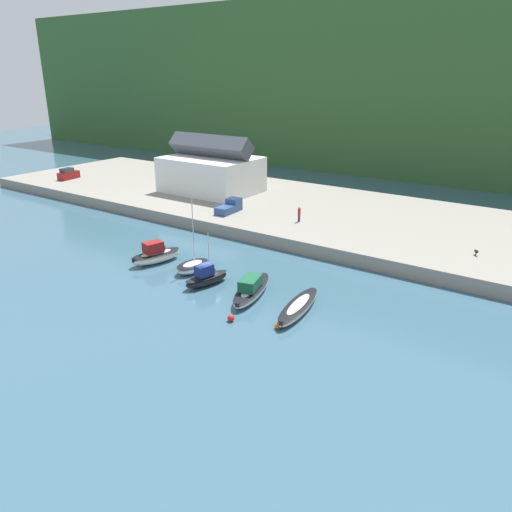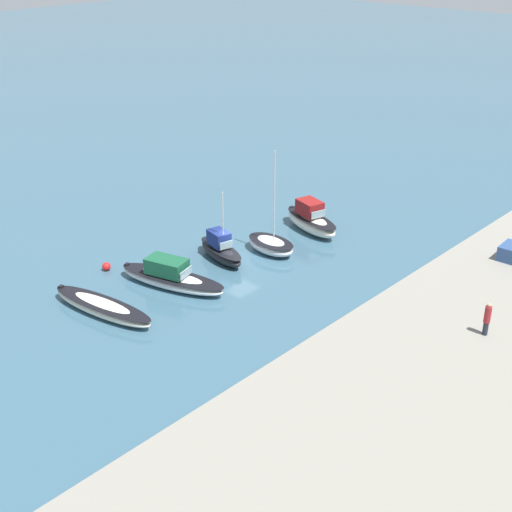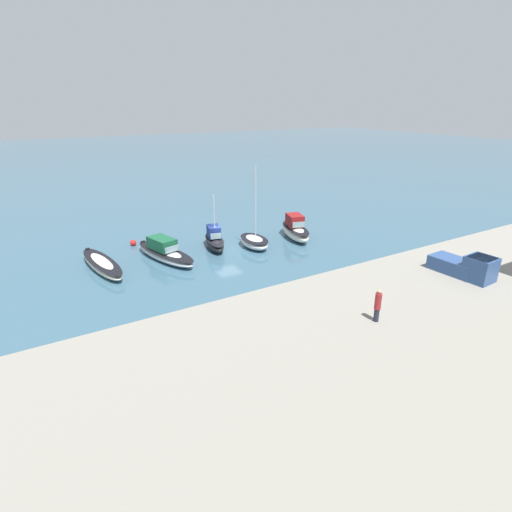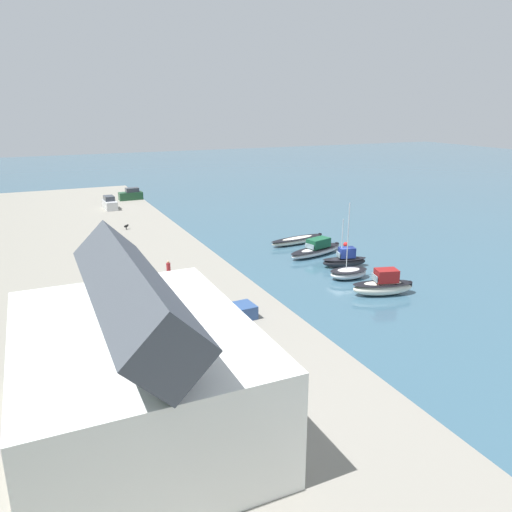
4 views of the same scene
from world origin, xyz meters
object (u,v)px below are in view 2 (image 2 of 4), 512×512
at_px(moored_boat_2, 221,250).
at_px(mooring_buoy_1, 106,266).
at_px(moored_boat_1, 271,245).
at_px(moored_boat_4, 102,307).
at_px(person_on_quay, 487,319).
at_px(moored_boat_3, 171,277).
at_px(moored_boat_0, 311,220).
at_px(mooring_buoy_0, 68,292).

xyz_separation_m(moored_boat_2, mooring_buoy_1, (7.18, -5.06, -0.52)).
xyz_separation_m(moored_boat_1, moored_boat_4, (14.97, -1.91, -0.13)).
height_order(moored_boat_2, person_on_quay, moored_boat_2).
bearing_deg(moored_boat_3, moored_boat_1, 155.55).
bearing_deg(moored_boat_4, moored_boat_0, 167.39).
bearing_deg(moored_boat_1, moored_boat_2, -24.71).
bearing_deg(moored_boat_3, mooring_buoy_0, -51.58).
xyz_separation_m(moored_boat_4, person_on_quay, (-12.33, 21.33, 2.28)).
bearing_deg(mooring_buoy_1, moored_boat_0, 157.75).
distance_m(moored_boat_1, mooring_buoy_1, 12.94).
bearing_deg(moored_boat_1, moored_boat_3, -5.39).
bearing_deg(mooring_buoy_1, moored_boat_1, 147.01).
bearing_deg(moored_boat_2, person_on_quay, 106.66).
distance_m(moored_boat_0, person_on_quay, 21.46).
height_order(moored_boat_3, mooring_buoy_1, moored_boat_3).
relative_size(moored_boat_0, person_on_quay, 3.10).
relative_size(person_on_quay, mooring_buoy_1, 3.29).
bearing_deg(moored_boat_2, moored_boat_3, 19.17).
relative_size(moored_boat_2, person_on_quay, 2.69).
xyz_separation_m(moored_boat_1, moored_boat_3, (9.22, -1.47, 0.12)).
xyz_separation_m(moored_boat_1, mooring_buoy_1, (10.85, -7.04, -0.31)).
height_order(moored_boat_1, moored_boat_4, moored_boat_1).
bearing_deg(mooring_buoy_1, moored_boat_3, 106.33).
height_order(moored_boat_1, moored_boat_3, moored_boat_1).
bearing_deg(moored_boat_4, moored_boat_3, 167.39).
bearing_deg(moored_boat_2, mooring_buoy_1, -21.24).
relative_size(moored_boat_2, mooring_buoy_0, 10.06).
relative_size(moored_boat_1, mooring_buoy_1, 13.04).
xyz_separation_m(moored_boat_4, mooring_buoy_0, (0.15, -3.88, -0.22)).
height_order(moored_boat_0, mooring_buoy_0, moored_boat_0).
distance_m(mooring_buoy_0, mooring_buoy_1, 4.45).
height_order(moored_boat_3, person_on_quay, person_on_quay).
relative_size(moored_boat_0, mooring_buoy_0, 11.57).
height_order(moored_boat_2, moored_boat_4, moored_boat_2).
height_order(moored_boat_2, mooring_buoy_1, moored_boat_2).
height_order(mooring_buoy_0, mooring_buoy_1, mooring_buoy_1).
bearing_deg(moored_boat_0, moored_boat_1, 19.19).
bearing_deg(mooring_buoy_0, person_on_quay, 116.33).
distance_m(moored_boat_2, mooring_buoy_1, 8.80).
height_order(moored_boat_4, mooring_buoy_0, moored_boat_4).
distance_m(moored_boat_1, moored_boat_2, 4.18).
height_order(moored_boat_0, mooring_buoy_1, moored_boat_0).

